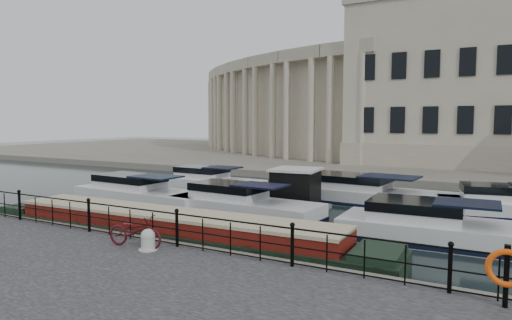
{
  "coord_description": "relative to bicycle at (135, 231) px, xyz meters",
  "views": [
    {
      "loc": [
        9.07,
        -13.41,
        4.55
      ],
      "look_at": [
        0.5,
        2.0,
        3.0
      ],
      "focal_mm": 32.0,
      "sensor_mm": 36.0,
      "label": 1
    }
  ],
  "objects": [
    {
      "name": "bicycle",
      "position": [
        0.0,
        0.0,
        0.0
      ],
      "size": [
        2.02,
        0.9,
        1.03
      ],
      "primitive_type": "imported",
      "rotation": [
        0.0,
        0.0,
        1.69
      ],
      "color": "#460C13",
      "rests_on": "near_quay"
    },
    {
      "name": "harbour_hut",
      "position": [
        0.8,
        10.56,
        -0.11
      ],
      "size": [
        3.38,
        2.91,
        2.19
      ],
      "rotation": [
        0.0,
        0.0,
        0.1
      ],
      "color": "#6B665B",
      "rests_on": "ground_plane"
    },
    {
      "name": "cabin_cruisers",
      "position": [
        1.16,
        10.82,
        -0.7
      ],
      "size": [
        25.53,
        10.09,
        1.99
      ],
      "color": "silver",
      "rests_on": "ground_plane"
    },
    {
      "name": "mooring_bollard",
      "position": [
        0.57,
        -0.04,
        -0.2
      ],
      "size": [
        0.59,
        0.59,
        0.67
      ],
      "color": "#B6B6B2",
      "rests_on": "near_quay"
    },
    {
      "name": "narrowboat",
      "position": [
        -0.64,
        2.38,
        -0.7
      ],
      "size": [
        16.9,
        2.76,
        1.61
      ],
      "rotation": [
        0.0,
        0.0,
        0.03
      ],
      "color": "black",
      "rests_on": "ground_plane"
    },
    {
      "name": "railing",
      "position": [
        1.1,
        0.71,
        0.14
      ],
      "size": [
        24.14,
        0.14,
        1.22
      ],
      "color": "black",
      "rests_on": "near_quay"
    },
    {
      "name": "civic_building",
      "position": [
        0.1,
        37.66,
        5.97
      ],
      "size": [
        53.55,
        31.84,
        16.85
      ],
      "color": "#ADA38C",
      "rests_on": "far_bank"
    },
    {
      "name": "ground_plane",
      "position": [
        1.1,
        2.96,
        -1.06
      ],
      "size": [
        160.0,
        160.0,
        0.0
      ],
      "primitive_type": "plane",
      "color": "black",
      "rests_on": "ground"
    },
    {
      "name": "life_ring_post",
      "position": [
        10.24,
        0.33,
        0.34
      ],
      "size": [
        0.84,
        0.21,
        1.37
      ],
      "color": "black",
      "rests_on": "near_quay"
    },
    {
      "name": "far_bank",
      "position": [
        1.1,
        41.96,
        -0.79
      ],
      "size": [
        120.0,
        42.0,
        0.55
      ],
      "primitive_type": "cube",
      "color": "#6B665B",
      "rests_on": "ground_plane"
    }
  ]
}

